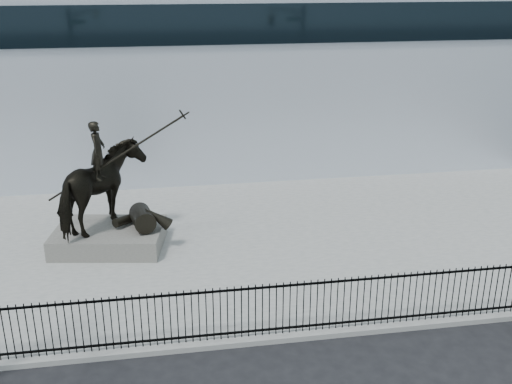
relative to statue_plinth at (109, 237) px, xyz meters
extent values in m
plane|color=black|center=(4.08, -7.34, -0.49)|extent=(120.00, 120.00, 0.00)
cube|color=gray|center=(4.08, -0.34, -0.41)|extent=(30.00, 12.00, 0.15)
cube|color=silver|center=(4.08, 12.66, 4.01)|extent=(44.00, 14.00, 9.00)
cube|color=black|center=(4.08, -6.09, -0.19)|extent=(22.00, 0.05, 0.05)
cube|color=black|center=(4.08, -6.09, 1.06)|extent=(22.00, 0.05, 0.05)
cube|color=black|center=(4.08, -6.09, 0.41)|extent=(22.00, 0.03, 1.50)
cube|color=#585651|center=(0.00, 0.00, 0.00)|extent=(3.96, 3.03, 0.68)
imported|color=black|center=(0.00, 0.00, 1.77)|extent=(2.87, 3.21, 2.87)
imported|color=black|center=(-0.11, 0.02, 3.09)|extent=(0.57, 0.77, 1.94)
cylinder|color=black|center=(0.39, -0.06, 2.79)|extent=(4.57, 0.82, 2.92)
camera|label=1|loc=(1.90, -19.17, 8.60)|focal=42.00mm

